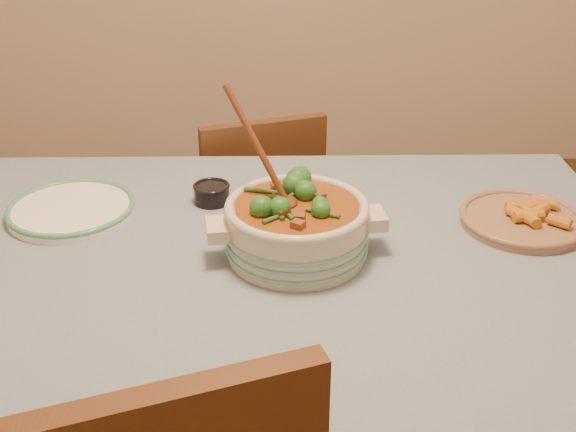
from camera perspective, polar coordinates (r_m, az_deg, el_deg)
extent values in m
cube|color=brown|center=(1.53, -3.10, -4.32)|extent=(1.60, 1.00, 0.05)
cube|color=gray|center=(1.51, -3.13, -3.42)|extent=(1.68, 1.08, 0.01)
cylinder|color=brown|center=(2.24, -21.65, -6.44)|extent=(0.07, 0.07, 0.70)
cylinder|color=brown|center=(2.19, 17.08, -6.27)|extent=(0.07, 0.07, 0.70)
cylinder|color=beige|center=(1.49, 0.70, -1.19)|extent=(0.32, 0.32, 0.11)
torus|color=beige|center=(1.46, 0.71, 0.74)|extent=(0.30, 0.30, 0.02)
cube|color=beige|center=(1.52, 6.76, -0.17)|extent=(0.06, 0.08, 0.03)
cube|color=beige|center=(1.47, -5.56, -1.07)|extent=(0.06, 0.08, 0.03)
cylinder|color=brown|center=(1.47, 0.71, 0.49)|extent=(0.25, 0.25, 0.02)
cylinder|color=white|center=(1.75, -16.73, 0.42)|extent=(0.34, 0.34, 0.02)
torus|color=#449764|center=(1.74, -16.77, 0.68)|extent=(0.29, 0.29, 0.01)
cylinder|color=black|center=(1.73, -6.04, 1.73)|extent=(0.09, 0.09, 0.04)
torus|color=black|center=(1.72, -6.08, 2.37)|extent=(0.09, 0.09, 0.01)
cylinder|color=black|center=(1.73, -6.06, 2.11)|extent=(0.07, 0.07, 0.01)
cylinder|color=#986F54|center=(1.71, 17.98, -0.40)|extent=(0.35, 0.35, 0.02)
torus|color=#986F54|center=(1.71, 18.03, -0.11)|extent=(0.28, 0.28, 0.02)
cube|color=#513418|center=(2.40, -3.02, -0.27)|extent=(0.48, 0.48, 0.04)
cube|color=#513418|center=(2.16, -1.86, 2.45)|extent=(0.37, 0.15, 0.41)
cylinder|color=#513418|center=(2.68, -0.57, -2.01)|extent=(0.04, 0.04, 0.41)
cylinder|color=#513418|center=(2.61, -7.35, -3.16)|extent=(0.04, 0.04, 0.41)
cylinder|color=#513418|center=(2.42, 1.91, -5.63)|extent=(0.04, 0.04, 0.41)
cylinder|color=#513418|center=(2.34, -5.59, -7.05)|extent=(0.04, 0.04, 0.41)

